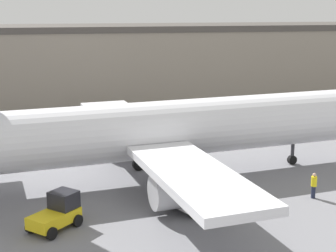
% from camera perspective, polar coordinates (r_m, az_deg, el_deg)
% --- Properties ---
extents(ground_plane, '(400.00, 400.00, 0.00)m').
position_cam_1_polar(ground_plane, '(36.96, 0.00, -5.86)').
color(ground_plane, slate).
extents(terminal_building, '(91.04, 12.12, 9.86)m').
position_cam_1_polar(terminal_building, '(62.94, -14.46, 6.25)').
color(terminal_building, gray).
rests_on(terminal_building, ground_plane).
extents(airplane, '(36.35, 28.84, 12.20)m').
position_cam_1_polar(airplane, '(35.64, -1.44, -0.54)').
color(airplane, white).
rests_on(airplane, ground_plane).
extents(ground_crew_worker, '(0.37, 0.37, 1.68)m').
position_cam_1_polar(ground_crew_worker, '(34.37, 15.85, -6.28)').
color(ground_crew_worker, '#1E2338').
rests_on(ground_crew_worker, ground_plane).
extents(baggage_tug, '(3.18, 3.17, 1.97)m').
position_cam_1_polar(baggage_tug, '(29.46, -12.17, -9.35)').
color(baggage_tug, yellow).
rests_on(baggage_tug, ground_plane).
extents(pushback_tug, '(3.78, 3.14, 2.17)m').
position_cam_1_polar(pushback_tug, '(31.60, 3.94, -7.30)').
color(pushback_tug, '#B2B2B7').
rests_on(pushback_tug, ground_plane).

